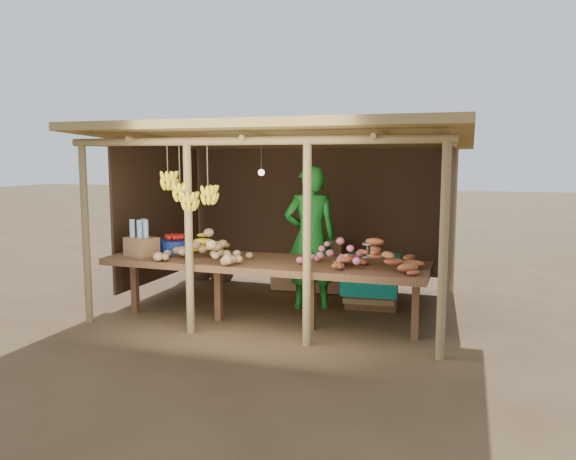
% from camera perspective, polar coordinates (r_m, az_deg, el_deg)
% --- Properties ---
extents(ground, '(60.00, 60.00, 0.00)m').
position_cam_1_polar(ground, '(7.79, 0.00, -7.68)').
color(ground, brown).
rests_on(ground, ground).
extents(stall_structure, '(4.70, 3.50, 2.43)m').
position_cam_1_polar(stall_structure, '(7.66, 0.03, 6.64)').
color(stall_structure, olive).
rests_on(stall_structure, ground).
extents(counter, '(3.90, 1.05, 0.80)m').
position_cam_1_polar(counter, '(6.75, -2.50, -3.59)').
color(counter, brown).
rests_on(counter, ground).
extents(potato_heap, '(1.20, 0.93, 0.37)m').
position_cam_1_polar(potato_heap, '(6.77, -8.55, -1.53)').
color(potato_heap, '#A47D54').
rests_on(potato_heap, counter).
extents(sweet_potato_heap, '(1.04, 0.83, 0.36)m').
position_cam_1_polar(sweet_potato_heap, '(6.25, 9.14, -2.33)').
color(sweet_potato_heap, '#9F4E28').
rests_on(sweet_potato_heap, counter).
extents(onion_heap, '(1.01, 0.80, 0.36)m').
position_cam_1_polar(onion_heap, '(6.37, 5.00, -2.07)').
color(onion_heap, '#CB6379').
rests_on(onion_heap, counter).
extents(banana_pile, '(0.71, 0.45, 0.35)m').
position_cam_1_polar(banana_pile, '(7.16, -8.40, -1.12)').
color(banana_pile, yellow).
rests_on(banana_pile, counter).
extents(tomato_basin, '(0.45, 0.45, 0.24)m').
position_cam_1_polar(tomato_basin, '(7.46, -11.26, -1.46)').
color(tomato_basin, navy).
rests_on(tomato_basin, counter).
extents(bottle_box, '(0.44, 0.39, 0.46)m').
position_cam_1_polar(bottle_box, '(7.27, -14.67, -1.15)').
color(bottle_box, '#946842').
rests_on(bottle_box, counter).
extents(vendor, '(0.82, 0.68, 1.92)m').
position_cam_1_polar(vendor, '(7.51, 2.30, -0.77)').
color(vendor, '#1B7C23').
rests_on(vendor, ground).
extents(tarp_crate, '(0.80, 0.70, 0.90)m').
position_cam_1_polar(tarp_crate, '(7.77, 8.54, -5.02)').
color(tarp_crate, brown).
rests_on(tarp_crate, ground).
extents(carton_stack, '(1.12, 0.47, 0.81)m').
position_cam_1_polar(carton_stack, '(8.57, 2.51, -3.86)').
color(carton_stack, '#946842').
rests_on(carton_stack, ground).
extents(burlap_sacks, '(0.83, 0.44, 0.59)m').
position_cam_1_polar(burlap_sacks, '(9.47, -7.86, -3.49)').
color(burlap_sacks, '#473021').
rests_on(burlap_sacks, ground).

